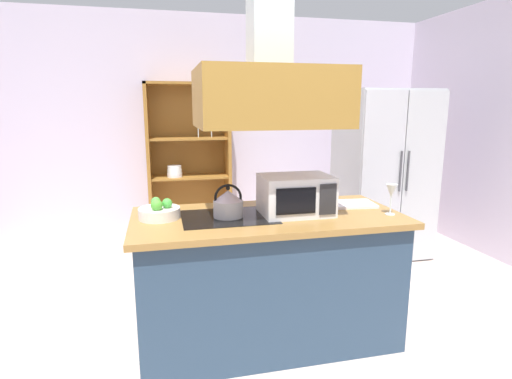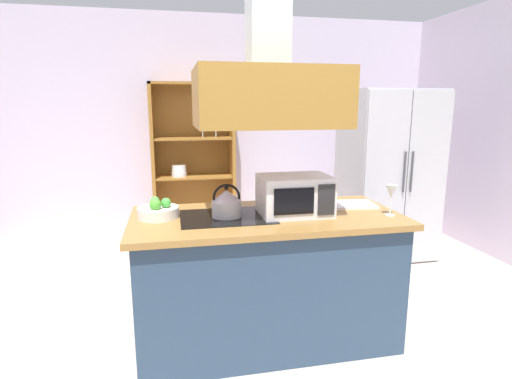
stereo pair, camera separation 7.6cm
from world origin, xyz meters
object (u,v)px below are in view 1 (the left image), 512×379
dish_cabinet (189,169)px  fruit_bowl (159,212)px  wine_glass_on_counter (391,192)px  cutting_board (350,204)px  refrigerator (383,174)px  kettle (228,203)px  microwave (296,195)px

dish_cabinet → fruit_bowl: bearing=-98.2°
wine_glass_on_counter → fruit_bowl: (-1.49, 0.25, -0.11)m
dish_cabinet → cutting_board: 2.59m
fruit_bowl → refrigerator: bearing=29.3°
kettle → microwave: microwave is taller
refrigerator → wine_glass_on_counter: 1.80m
refrigerator → kettle: 2.37m
dish_cabinet → kettle: 2.51m
cutting_board → wine_glass_on_counter: bearing=-65.0°
cutting_board → fruit_bowl: bearing=-178.0°
dish_cabinet → fruit_bowl: size_ratio=7.11×
microwave → wine_glass_on_counter: size_ratio=2.23×
refrigerator → cutting_board: size_ratio=5.22×
cutting_board → dish_cabinet: bearing=112.7°
refrigerator → cutting_board: 1.62m
refrigerator → dish_cabinet: size_ratio=0.95×
kettle → fruit_bowl: 0.44m
microwave → refrigerator: bearing=43.8°
microwave → wine_glass_on_counter: (0.61, -0.16, 0.02)m
dish_cabinet → kettle: dish_cabinet is taller
cutting_board → microwave: microwave is taller
cutting_board → wine_glass_on_counter: (0.14, -0.30, 0.14)m
refrigerator → microwave: refrigerator is taller
dish_cabinet → microwave: 2.59m
refrigerator → wine_glass_on_counter: refrigerator is taller
dish_cabinet → kettle: (0.08, -2.51, 0.16)m
dish_cabinet → microwave: bearing=-78.1°
kettle → microwave: 0.45m
kettle → wine_glass_on_counter: kettle is taller
refrigerator → kettle: bearing=-144.1°
dish_cabinet → microwave: (0.53, -2.53, 0.20)m
refrigerator → fruit_bowl: refrigerator is taller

